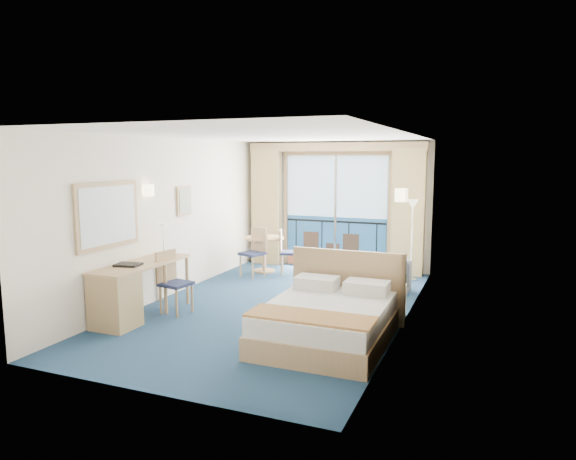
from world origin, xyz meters
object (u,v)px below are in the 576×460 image
object	(u,v)px
desk	(121,294)
round_table	(264,245)
table_chair_a	(286,249)
floor_lamp	(412,220)
armchair	(388,274)
bed	(328,319)
nightstand	(392,301)
desk_chair	(172,278)
table_chair_b	(255,249)

from	to	relation	value
desk	round_table	distance (m)	3.92
table_chair_a	floor_lamp	bearing A→B (deg)	-101.37
desk	table_chair_a	world-z (taller)	table_chair_a
armchair	round_table	bearing A→B (deg)	-35.88
bed	table_chair_a	world-z (taller)	bed
nightstand	round_table	size ratio (longest dim) A/B	0.61
bed	desk_chair	distance (m)	2.63
desk_chair	desk	bearing A→B (deg)	167.36
bed	desk	size ratio (longest dim) A/B	1.14
nightstand	table_chair_b	world-z (taller)	table_chair_b
nightstand	table_chair_a	bearing A→B (deg)	140.83
round_table	nightstand	bearing A→B (deg)	-34.32
floor_lamp	table_chair_b	size ratio (longest dim) A/B	1.62
floor_lamp	desk	xyz separation A→B (m)	(-3.40, -4.25, -0.74)
floor_lamp	table_chair_b	distance (m)	3.13
armchair	desk	distance (m)	4.54
round_table	floor_lamp	bearing A→B (deg)	6.91
desk	round_table	bearing A→B (deg)	83.50
armchair	floor_lamp	size ratio (longest dim) A/B	0.44
floor_lamp	table_chair_a	bearing A→B (deg)	-171.92
desk	table_chair_b	bearing A→B (deg)	82.83
bed	floor_lamp	xyz separation A→B (m)	(0.49, 3.78, 0.90)
armchair	floor_lamp	xyz separation A→B (m)	(0.26, 0.97, 0.87)
round_table	table_chair_a	distance (m)	0.49
desk	table_chair_a	size ratio (longest dim) A/B	1.91
bed	armchair	world-z (taller)	bed
bed	desk	distance (m)	2.96
bed	desk_chair	xyz separation A→B (m)	(-2.60, 0.30, 0.25)
bed	round_table	world-z (taller)	bed
nightstand	floor_lamp	xyz separation A→B (m)	(-0.09, 2.44, 0.94)
floor_lamp	armchair	bearing A→B (deg)	-105.29
armchair	table_chair_a	xyz separation A→B (m)	(-2.21, 0.62, 0.19)
round_table	table_chair_b	xyz separation A→B (m)	(-0.01, -0.41, -0.00)
nightstand	desk_chair	distance (m)	3.35
round_table	table_chair_a	xyz separation A→B (m)	(0.48, 0.01, -0.04)
bed	nightstand	bearing A→B (deg)	66.93
desk	table_chair_b	xyz separation A→B (m)	(0.44, 3.48, 0.10)
floor_lamp	desk_chair	distance (m)	4.69
nightstand	desk	size ratio (longest dim) A/B	0.28
desk	table_chair_b	size ratio (longest dim) A/B	1.78
bed	table_chair_a	size ratio (longest dim) A/B	2.18
floor_lamp	table_chair_b	xyz separation A→B (m)	(-2.96, -0.77, -0.64)
bed	table_chair_b	xyz separation A→B (m)	(-2.47, 3.01, 0.25)
bed	round_table	xyz separation A→B (m)	(-2.47, 3.42, 0.26)
bed	table_chair_b	distance (m)	3.90
round_table	bed	bearing A→B (deg)	-54.16
nightstand	round_table	world-z (taller)	round_table
bed	floor_lamp	world-z (taller)	floor_lamp
desk_chair	table_chair_b	size ratio (longest dim) A/B	0.99
nightstand	table_chair_a	xyz separation A→B (m)	(-2.56, 2.08, 0.27)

